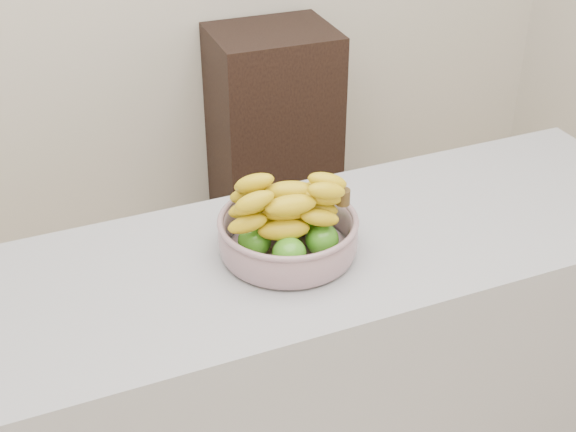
% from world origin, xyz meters
% --- Properties ---
extents(counter, '(2.00, 0.60, 0.90)m').
position_xyz_m(counter, '(0.00, 0.31, 0.45)').
color(counter, '#95959C').
rests_on(counter, ground).
extents(cabinet, '(0.51, 0.42, 0.90)m').
position_xyz_m(cabinet, '(0.54, 1.78, 0.45)').
color(cabinet, black).
rests_on(cabinet, ground).
extents(fruit_bowl, '(0.32, 0.32, 0.19)m').
position_xyz_m(fruit_bowl, '(-0.02, 0.31, 0.96)').
color(fruit_bowl, '#93A3B1').
rests_on(fruit_bowl, counter).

